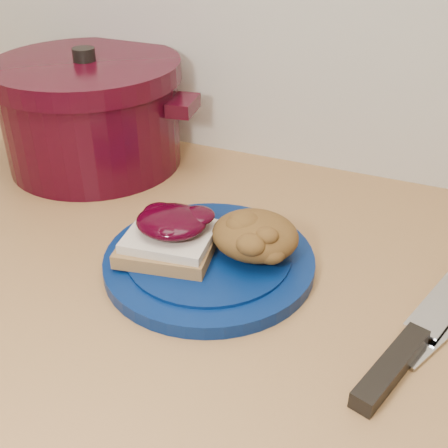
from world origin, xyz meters
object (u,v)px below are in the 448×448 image
at_px(chef_knife, 412,342).
at_px(pepper_grinder, 46,112).
at_px(plate, 209,261).
at_px(dutch_oven, 91,113).

bearing_deg(chef_knife, pepper_grinder, 86.41).
xyz_separation_m(plate, pepper_grinder, (-0.37, 0.19, 0.06)).
distance_m(chef_knife, pepper_grinder, 0.64).
height_order(plate, chef_knife, chef_knife).
bearing_deg(dutch_oven, plate, -33.77).
distance_m(plate, chef_knife, 0.24).
xyz_separation_m(plate, chef_knife, (0.23, -0.04, 0.00)).
relative_size(plate, dutch_oven, 0.73).
xyz_separation_m(dutch_oven, pepper_grinder, (-0.09, -0.00, -0.01)).
xyz_separation_m(plate, dutch_oven, (-0.28, 0.19, 0.07)).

